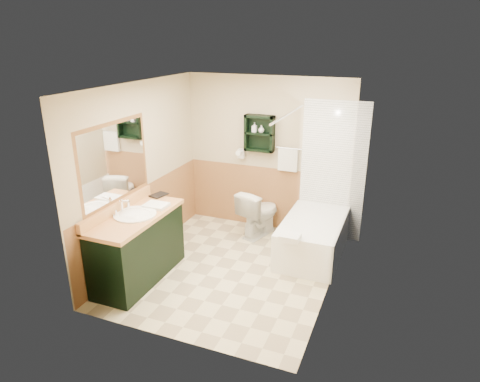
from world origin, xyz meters
name	(u,v)px	position (x,y,z in m)	size (l,w,h in m)	color
floor	(230,269)	(0.00, 0.00, 0.00)	(3.00, 3.00, 0.00)	beige
back_wall	(268,155)	(0.00, 1.52, 1.20)	(2.60, 0.04, 2.40)	beige
left_wall	(139,173)	(-1.32, 0.00, 1.20)	(0.04, 3.00, 2.40)	beige
right_wall	(336,199)	(1.32, 0.00, 1.20)	(0.04, 3.00, 2.40)	beige
ceiling	(228,84)	(0.00, 0.00, 2.42)	(2.60, 3.00, 0.04)	white
wainscot_left	(145,221)	(-1.29, 0.00, 0.50)	(2.98, 2.98, 1.00)	#B07C47
wainscot_back	(266,197)	(0.00, 1.49, 0.50)	(2.58, 2.58, 1.00)	#B07C47
mirror_frame	(115,162)	(-1.27, -0.55, 1.50)	(1.30, 1.30, 1.00)	brown
mirror_glass	(115,163)	(-1.27, -0.55, 1.50)	(1.20, 1.20, 0.90)	white
tile_right	(342,190)	(1.28, 0.75, 1.05)	(1.50, 1.50, 2.10)	white
tile_back	(333,172)	(1.03, 1.48, 1.05)	(0.95, 0.95, 2.10)	white
tile_accent	(347,125)	(1.27, 0.75, 1.90)	(1.50, 1.50, 0.10)	#154B2E
wall_shelf	(259,133)	(-0.10, 1.41, 1.55)	(0.45, 0.15, 0.55)	black
hair_dryer	(241,153)	(-0.40, 1.43, 1.20)	(0.10, 0.24, 0.18)	white
towel_bar	(289,148)	(0.35, 1.45, 1.35)	(0.40, 0.06, 0.40)	silver
curtain_rod	(289,113)	(0.53, 0.75, 2.00)	(0.03, 0.03, 1.60)	silver
shower_curtain	(290,172)	(0.53, 0.92, 1.15)	(1.05, 1.05, 1.70)	#BCB08E
vanity	(138,247)	(-0.99, -0.62, 0.44)	(0.59, 1.39, 0.88)	black
bathtub	(314,236)	(0.93, 0.87, 0.27)	(0.80, 1.50, 0.53)	white
toilet	(259,213)	(0.00, 1.16, 0.36)	(0.41, 0.74, 0.72)	white
counter_towel	(156,205)	(-0.89, -0.30, 0.90)	(0.29, 0.23, 0.04)	silver
vanity_book	(154,187)	(-1.16, 0.08, 1.00)	(0.17, 0.02, 0.23)	black
tub_towel	(290,237)	(0.77, 0.11, 0.57)	(0.25, 0.21, 0.07)	silver
soap_bottle_a	(254,130)	(-0.18, 1.40, 1.60)	(0.07, 0.15, 0.07)	white
soap_bottle_b	(261,130)	(-0.07, 1.40, 1.61)	(0.09, 0.11, 0.09)	white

